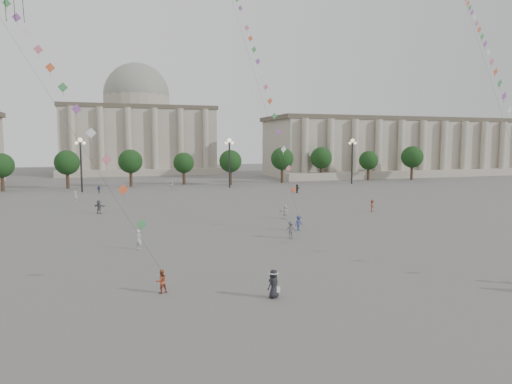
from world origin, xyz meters
name	(u,v)px	position (x,y,z in m)	size (l,w,h in m)	color
ground	(288,298)	(0.00, 0.00, 0.00)	(360.00, 360.00, 0.00)	#5A5755
hall_east	(399,147)	(75.00, 93.89, 8.43)	(84.00, 26.22, 17.20)	#A99C8D
hall_central	(138,129)	(0.00, 129.22, 14.23)	(48.30, 34.30, 35.50)	#A99C8D
tree_row	(155,162)	(0.00, 78.00, 5.39)	(137.12, 5.12, 8.00)	#34241A
lamp_post_mid_west	(81,155)	(-15.00, 70.00, 7.35)	(2.00, 0.90, 10.65)	#262628
lamp_post_mid_east	(229,154)	(15.00, 70.00, 7.35)	(2.00, 0.90, 10.65)	#262628
lamp_post_far_east	(352,153)	(45.00, 70.00, 7.35)	(2.00, 0.90, 10.65)	#262628
person_crowd_0	(99,189)	(-11.85, 66.65, 0.75)	(0.88, 0.36, 1.49)	navy
person_crowd_4	(172,186)	(2.24, 68.00, 0.96)	(1.78, 0.57, 1.92)	silver
person_crowd_6	(291,230)	(6.99, 16.30, 0.90)	(1.16, 0.67, 1.79)	#57575B
person_crowd_7	(285,212)	(10.99, 27.77, 0.89)	(1.66, 0.53, 1.79)	silver
person_crowd_8	(372,206)	(24.77, 29.46, 0.85)	(1.10, 0.63, 1.70)	brown
person_crowd_9	(297,189)	(24.49, 55.15, 0.85)	(1.58, 0.50, 1.70)	black
person_crowd_10	(76,196)	(-15.32, 55.18, 0.84)	(0.61, 0.40, 1.67)	silver
person_crowd_12	(99,207)	(-11.49, 39.79, 0.93)	(1.72, 0.55, 1.86)	#5E5D62
person_crowd_13	(139,239)	(-7.84, 16.36, 0.89)	(0.65, 0.42, 1.77)	silver
kite_flyer_0	(161,281)	(-7.32, 3.39, 0.76)	(0.74, 0.57, 1.52)	#9E452B
kite_flyer_1	(299,223)	(9.42, 19.92, 0.84)	(1.09, 0.63, 1.68)	navy
hat_person	(274,283)	(-0.85, 0.26, 0.92)	(1.04, 0.93, 1.78)	black
kite_train_mid	(239,9)	(8.43, 39.70, 28.62)	(2.61, 37.17, 62.15)	#3F3F3F
kite_train_east	(483,45)	(33.50, 19.88, 21.33)	(32.82, 45.41, 67.91)	#3F3F3F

